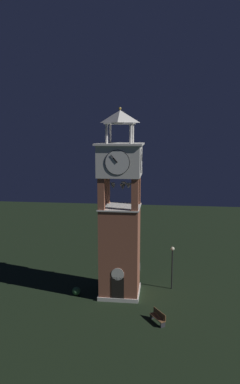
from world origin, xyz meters
TOP-DOWN VIEW (x-y plane):
  - ground at (0.00, 0.00)m, footprint 80.00×80.00m
  - clock_tower at (0.00, -0.00)m, footprint 3.98×3.98m
  - park_bench at (3.53, -4.70)m, footprint 1.28×1.56m
  - lamp_post at (4.71, 1.53)m, footprint 0.36×0.36m
  - trash_bin at (1.23, 5.69)m, footprint 0.52×0.52m
  - shrub_near_entry at (-3.89, -0.77)m, footprint 0.74×0.74m

SIDE VIEW (x-z plane):
  - ground at x=0.00m, z-range 0.00..0.00m
  - shrub_near_entry at x=-3.89m, z-range 0.00..0.72m
  - trash_bin at x=1.23m, z-range 0.00..0.80m
  - park_bench at x=3.53m, z-range 0.01..0.96m
  - lamp_post at x=4.71m, z-range 0.77..4.88m
  - clock_tower at x=0.00m, z-range -1.48..15.15m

